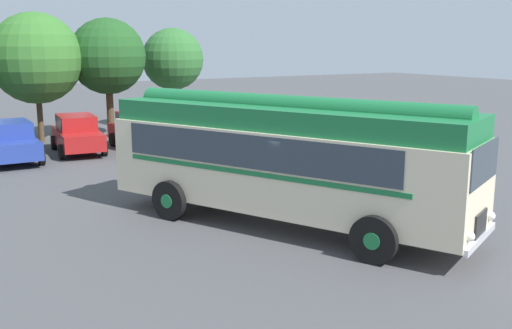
% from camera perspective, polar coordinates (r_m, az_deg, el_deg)
% --- Properties ---
extents(ground_plane, '(120.00, 120.00, 0.00)m').
position_cam_1_polar(ground_plane, '(16.35, 3.09, -5.58)').
color(ground_plane, '#474749').
extents(vintage_bus, '(6.57, 10.15, 3.49)m').
position_cam_1_polar(vintage_bus, '(15.67, 2.82, 0.82)').
color(vintage_bus, beige).
rests_on(vintage_bus, ground).
extents(car_near_left, '(1.97, 4.20, 1.66)m').
position_cam_1_polar(car_near_left, '(26.38, -22.26, 2.06)').
color(car_near_left, navy).
rests_on(car_near_left, ground).
extents(car_mid_left, '(2.25, 4.34, 1.66)m').
position_cam_1_polar(car_mid_left, '(27.63, -16.66, 2.83)').
color(car_mid_left, maroon).
rests_on(car_mid_left, ground).
extents(car_mid_right, '(2.10, 4.27, 1.66)m').
position_cam_1_polar(car_mid_right, '(27.98, -10.94, 3.21)').
color(car_mid_right, maroon).
rests_on(car_mid_right, ground).
extents(car_far_right, '(2.09, 4.27, 1.66)m').
position_cam_1_polar(car_far_right, '(29.14, -6.36, 3.68)').
color(car_far_right, black).
rests_on(car_far_right, ground).
extents(tree_centre, '(4.38, 4.38, 6.25)m').
position_cam_1_polar(tree_centre, '(31.05, -20.19, 9.57)').
color(tree_centre, '#4C3823').
rests_on(tree_centre, ground).
extents(tree_right_of_centre, '(3.85, 3.85, 6.04)m').
position_cam_1_polar(tree_right_of_centre, '(31.80, -14.20, 10.04)').
color(tree_right_of_centre, '#4C3823').
rests_on(tree_right_of_centre, ground).
extents(tree_far_right, '(3.47, 3.47, 5.61)m').
position_cam_1_polar(tree_far_right, '(34.65, -7.94, 9.83)').
color(tree_far_right, '#4C3823').
rests_on(tree_far_right, ground).
extents(traffic_cone, '(0.36, 0.36, 0.55)m').
position_cam_1_polar(traffic_cone, '(16.20, 16.95, -5.22)').
color(traffic_cone, orange).
rests_on(traffic_cone, ground).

